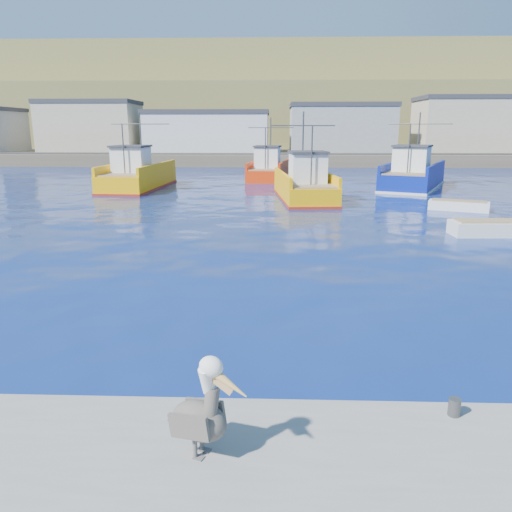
% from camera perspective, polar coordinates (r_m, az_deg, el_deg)
% --- Properties ---
extents(ground, '(260.00, 260.00, 0.00)m').
position_cam_1_polar(ground, '(11.92, 1.81, -10.80)').
color(ground, navy).
rests_on(ground, ground).
extents(dock_bollards, '(36.20, 0.20, 0.30)m').
position_cam_1_polar(dock_bollards, '(8.63, 5.89, -16.50)').
color(dock_bollards, '#4C4C4C').
rests_on(dock_bollards, dock).
extents(far_shore, '(200.00, 81.00, 24.00)m').
position_cam_1_polar(far_shore, '(120.06, 2.12, 16.22)').
color(far_shore, brown).
rests_on(far_shore, ground).
extents(trawler_yellow_a, '(5.21, 11.60, 6.53)m').
position_cam_1_polar(trawler_yellow_a, '(45.03, -13.36, 8.86)').
color(trawler_yellow_a, '#FCAE05').
rests_on(trawler_yellow_a, ground).
extents(trawler_yellow_b, '(4.74, 10.32, 6.35)m').
position_cam_1_polar(trawler_yellow_b, '(36.98, 5.57, 7.94)').
color(trawler_yellow_b, '#FCAE05').
rests_on(trawler_yellow_b, ground).
extents(trawler_blue, '(8.34, 12.08, 6.53)m').
position_cam_1_polar(trawler_blue, '(46.40, 17.50, 8.74)').
color(trawler_blue, navy).
rests_on(trawler_blue, ground).
extents(boat_orange, '(4.71, 9.31, 6.16)m').
position_cam_1_polar(boat_orange, '(51.74, 1.47, 9.92)').
color(boat_orange, red).
rests_on(boat_orange, ground).
extents(skiff_mid, '(3.81, 2.55, 0.78)m').
position_cam_1_polar(skiff_mid, '(34.43, 22.14, 5.27)').
color(skiff_mid, silver).
rests_on(skiff_mid, ground).
extents(skiff_extra, '(4.26, 1.63, 0.91)m').
position_cam_1_polar(skiff_extra, '(27.02, 25.64, 2.76)').
color(skiff_extra, silver).
rests_on(skiff_extra, ground).
extents(pelican, '(1.25, 0.80, 1.58)m').
position_cam_1_polar(pelican, '(7.41, -6.22, -17.43)').
color(pelican, '#595451').
rests_on(pelican, dock).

